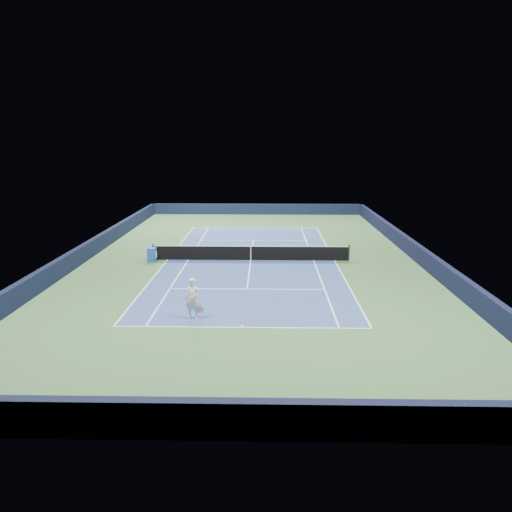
{
  "coord_description": "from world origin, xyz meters",
  "views": [
    {
      "loc": [
        1.0,
        -31.71,
        7.88
      ],
      "look_at": [
        0.41,
        -3.0,
        1.0
      ],
      "focal_mm": 35.0,
      "sensor_mm": 36.0,
      "label": 1
    }
  ],
  "objects": [
    {
      "name": "tennis_net",
      "position": [
        0.0,
        0.0,
        0.5
      ],
      "size": [
        12.9,
        0.1,
        1.07
      ],
      "color": "black",
      "rests_on": "ground"
    },
    {
      "name": "tennis_player",
      "position": [
        -2.22,
        -10.86,
        0.93
      ],
      "size": [
        0.86,
        1.31,
        2.42
      ],
      "color": "white",
      "rests_on": "ground"
    },
    {
      "name": "sideline_doubles_right",
      "position": [
        5.49,
        0.0,
        0.01
      ],
      "size": [
        0.08,
        23.77,
        0.0
      ],
      "primitive_type": "cube",
      "color": "white",
      "rests_on": "ground"
    },
    {
      "name": "center_mark_far",
      "position": [
        0.0,
        11.73,
        0.01
      ],
      "size": [
        0.08,
        0.3,
        0.0
      ],
      "primitive_type": "cube",
      "color": "white",
      "rests_on": "ground"
    },
    {
      "name": "sideline_doubles_left",
      "position": [
        -5.49,
        0.0,
        0.01
      ],
      "size": [
        0.08,
        23.77,
        0.0
      ],
      "primitive_type": "cube",
      "color": "white",
      "rests_on": "ground"
    },
    {
      "name": "sponsor_cube",
      "position": [
        -6.4,
        -0.43,
        0.45
      ],
      "size": [
        0.59,
        0.51,
        0.89
      ],
      "color": "#1D4EAE",
      "rests_on": "ground"
    },
    {
      "name": "wall_right",
      "position": [
        10.82,
        0.0,
        0.55
      ],
      "size": [
        0.35,
        40.0,
        1.1
      ],
      "primitive_type": "cube",
      "color": "black",
      "rests_on": "ground"
    },
    {
      "name": "service_line_near",
      "position": [
        0.0,
        -6.4,
        0.01
      ],
      "size": [
        8.23,
        0.08,
        0.0
      ],
      "primitive_type": "cube",
      "color": "white",
      "rests_on": "ground"
    },
    {
      "name": "wall_left",
      "position": [
        -10.82,
        0.0,
        0.55
      ],
      "size": [
        0.35,
        40.0,
        1.1
      ],
      "primitive_type": "cube",
      "color": "black",
      "rests_on": "ground"
    },
    {
      "name": "ground",
      "position": [
        0.0,
        0.0,
        0.0
      ],
      "size": [
        40.0,
        40.0,
        0.0
      ],
      "primitive_type": "plane",
      "color": "#315830",
      "rests_on": "ground"
    },
    {
      "name": "baseline_near",
      "position": [
        0.0,
        -11.88,
        0.01
      ],
      "size": [
        10.97,
        0.08,
        0.0
      ],
      "primitive_type": "cube",
      "color": "white",
      "rests_on": "ground"
    },
    {
      "name": "baseline_far",
      "position": [
        0.0,
        11.88,
        0.01
      ],
      "size": [
        10.97,
        0.08,
        0.0
      ],
      "primitive_type": "cube",
      "color": "white",
      "rests_on": "ground"
    },
    {
      "name": "sideline_singles_left",
      "position": [
        -4.12,
        0.0,
        0.01
      ],
      "size": [
        0.08,
        23.77,
        0.0
      ],
      "primitive_type": "cube",
      "color": "white",
      "rests_on": "ground"
    },
    {
      "name": "center_service_line",
      "position": [
        0.0,
        0.0,
        0.01
      ],
      "size": [
        0.08,
        12.8,
        0.0
      ],
      "primitive_type": "cube",
      "color": "white",
      "rests_on": "ground"
    },
    {
      "name": "wall_far",
      "position": [
        0.0,
        19.82,
        0.55
      ],
      "size": [
        22.0,
        0.35,
        1.1
      ],
      "primitive_type": "cube",
      "color": "#101931",
      "rests_on": "ground"
    },
    {
      "name": "wall_near",
      "position": [
        0.0,
        -19.82,
        0.55
      ],
      "size": [
        22.0,
        0.35,
        1.1
      ],
      "primitive_type": "cube",
      "color": "black",
      "rests_on": "ground"
    },
    {
      "name": "service_line_far",
      "position": [
        0.0,
        6.4,
        0.01
      ],
      "size": [
        8.23,
        0.08,
        0.0
      ],
      "primitive_type": "cube",
      "color": "white",
      "rests_on": "ground"
    },
    {
      "name": "court_surface",
      "position": [
        0.0,
        0.0,
        0.0
      ],
      "size": [
        10.97,
        23.77,
        0.01
      ],
      "primitive_type": "cube",
      "color": "navy",
      "rests_on": "ground"
    },
    {
      "name": "center_mark_near",
      "position": [
        0.0,
        -11.73,
        0.01
      ],
      "size": [
        0.08,
        0.3,
        0.0
      ],
      "primitive_type": "cube",
      "color": "white",
      "rests_on": "ground"
    },
    {
      "name": "sideline_singles_right",
      "position": [
        4.12,
        0.0,
        0.01
      ],
      "size": [
        0.08,
        23.77,
        0.0
      ],
      "primitive_type": "cube",
      "color": "white",
      "rests_on": "ground"
    }
  ]
}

